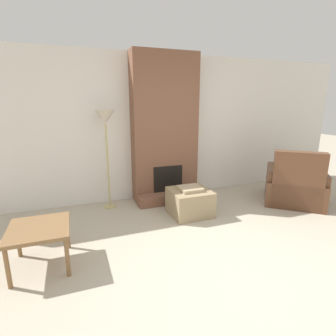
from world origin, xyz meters
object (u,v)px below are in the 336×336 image
Objects in this scene: ottoman at (190,202)px; armchair at (294,187)px; floor_lamp_left at (105,123)px; side_table at (39,232)px.

armchair reaches higher than ottoman.
floor_lamp_left is (-1.16, 0.76, 1.23)m from ottoman.
ottoman is at bearing -33.14° from floor_lamp_left.
armchair is at bearing -16.67° from floor_lamp_left.
floor_lamp_left reaches higher than ottoman.
armchair is 4.11m from side_table.
armchair reaches higher than side_table.
side_table reaches higher than ottoman.
floor_lamp_left is at bearing 146.86° from ottoman.
ottoman is at bearing 35.33° from armchair.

